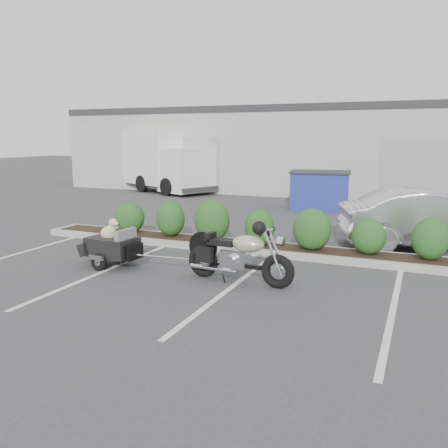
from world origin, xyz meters
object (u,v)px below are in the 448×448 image
at_px(sedan, 433,219).
at_px(delivery_truck, 160,163).
at_px(motorcycle, 238,256).
at_px(dumpster, 320,190).
at_px(pet_trailer, 112,246).

distance_m(sedan, delivery_truck, 14.68).
bearing_deg(motorcycle, sedan, 58.04).
bearing_deg(delivery_truck, dumpster, 4.94).
xyz_separation_m(pet_trailer, delivery_truck, (-6.18, 12.44, 0.95)).
bearing_deg(pet_trailer, dumpster, 81.18).
bearing_deg(dumpster, delivery_truck, 152.49).
relative_size(motorcycle, delivery_truck, 0.33).
height_order(sedan, dumpster, dumpster).
xyz_separation_m(motorcycle, delivery_truck, (-8.96, 12.46, 0.89)).
height_order(sedan, delivery_truck, delivery_truck).
bearing_deg(pet_trailer, motorcycle, 4.41).
xyz_separation_m(sedan, delivery_truck, (-12.21, 8.12, 0.67)).
height_order(motorcycle, sedan, sedan).
distance_m(pet_trailer, dumpster, 9.68).
bearing_deg(motorcycle, pet_trailer, -175.59).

